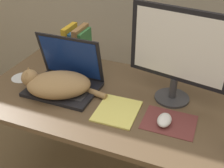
% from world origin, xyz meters
% --- Properties ---
extents(desk, '(1.38, 0.74, 0.71)m').
position_xyz_m(desk, '(0.00, 0.37, 0.64)').
color(desk, brown).
rests_on(desk, ground_plane).
extents(laptop, '(0.37, 0.27, 0.28)m').
position_xyz_m(laptop, '(-0.27, 0.35, 0.76)').
color(laptop, black).
rests_on(laptop, desk).
extents(cat, '(0.45, 0.33, 0.13)m').
position_xyz_m(cat, '(-0.28, 0.28, 0.77)').
color(cat, '#99754C').
rests_on(cat, desk).
extents(external_monitor, '(0.48, 0.18, 0.47)m').
position_xyz_m(external_monitor, '(0.29, 0.46, 0.97)').
color(external_monitor, '#333338').
rests_on(external_monitor, desk).
extents(mousepad, '(0.24, 0.19, 0.00)m').
position_xyz_m(mousepad, '(0.32, 0.27, 0.71)').
color(mousepad, brown).
rests_on(mousepad, desk).
extents(computer_mouse, '(0.06, 0.10, 0.04)m').
position_xyz_m(computer_mouse, '(0.30, 0.25, 0.73)').
color(computer_mouse, silver).
rests_on(computer_mouse, mousepad).
extents(book_row, '(0.14, 0.17, 0.23)m').
position_xyz_m(book_row, '(-0.35, 0.66, 0.82)').
color(book_row, gold).
rests_on(book_row, desk).
extents(notepad, '(0.20, 0.23, 0.01)m').
position_xyz_m(notepad, '(0.07, 0.26, 0.71)').
color(notepad, '#E5DB6B').
rests_on(notepad, desk).
extents(cd_disc, '(0.12, 0.12, 0.00)m').
position_xyz_m(cd_disc, '(-0.56, 0.35, 0.71)').
color(cd_disc, silver).
rests_on(cd_disc, desk).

